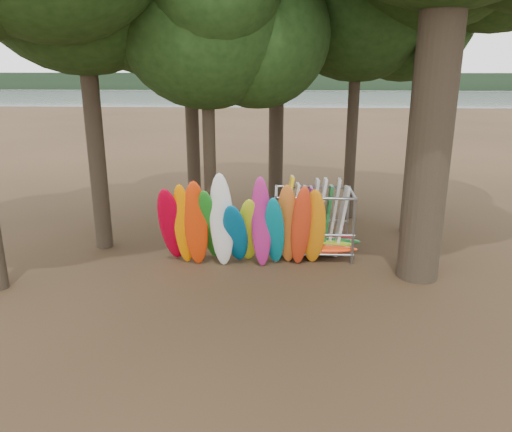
{
  "coord_description": "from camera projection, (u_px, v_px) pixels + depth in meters",
  "views": [
    {
      "loc": [
        0.43,
        -13.67,
        6.04
      ],
      "look_at": [
        -0.33,
        1.5,
        1.4
      ],
      "focal_mm": 35.0,
      "sensor_mm": 36.0,
      "label": 1
    }
  ],
  "objects": [
    {
      "name": "ground",
      "position": [
        265.0,
        276.0,
        14.84
      ],
      "size": [
        120.0,
        120.0,
        0.0
      ],
      "primitive_type": "plane",
      "color": "#47331E",
      "rests_on": "ground"
    },
    {
      "name": "kayak_row",
      "position": [
        240.0,
        227.0,
        14.97
      ],
      "size": [
        5.09,
        2.01,
        3.26
      ],
      "color": "#C1001F",
      "rests_on": "ground"
    },
    {
      "name": "lake",
      "position": [
        279.0,
        107.0,
        72.15
      ],
      "size": [
        160.0,
        160.0,
        0.0
      ],
      "primitive_type": "plane",
      "color": "gray",
      "rests_on": "ground"
    },
    {
      "name": "storage_rack",
      "position": [
        313.0,
        226.0,
        16.22
      ],
      "size": [
        3.23,
        1.63,
        2.63
      ],
      "color": "slate",
      "rests_on": "ground"
    },
    {
      "name": "far_shore",
      "position": [
        280.0,
        82.0,
        119.32
      ],
      "size": [
        160.0,
        4.0,
        4.0
      ],
      "primitive_type": "cube",
      "color": "black",
      "rests_on": "ground"
    },
    {
      "name": "oak_5",
      "position": [
        206.0,
        17.0,
        15.14
      ],
      "size": [
        6.44,
        6.44,
        10.23
      ],
      "color": "black",
      "rests_on": "ground"
    }
  ]
}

